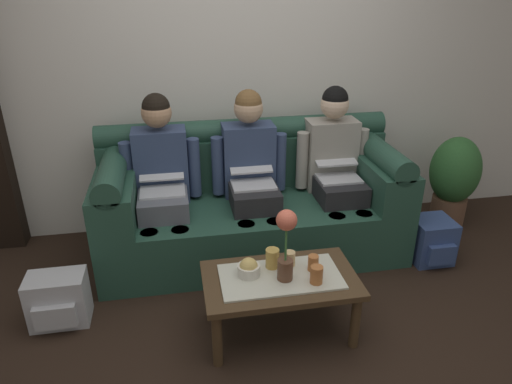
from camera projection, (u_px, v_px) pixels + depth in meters
ground_plane at (286, 352)px, 2.64m from camera, size 14.00×14.00×0.00m
back_wall_patterned at (239, 47)px, 3.55m from camera, size 6.00×0.12×2.90m
couch at (251, 204)px, 3.52m from camera, size 2.21×0.88×0.96m
person_left at (162, 175)px, 3.30m from camera, size 0.56×0.67×1.22m
person_middle at (251, 169)px, 3.40m from camera, size 0.56×0.67×1.22m
person_right at (335, 163)px, 3.51m from camera, size 0.56×0.67×1.22m
coffee_table at (280, 285)px, 2.67m from camera, size 0.88×0.51×0.39m
flower_vase at (286, 240)px, 2.51m from camera, size 0.11×0.11×0.43m
snack_bowl at (249, 268)px, 2.63m from camera, size 0.13×0.13×0.11m
cup_near_left at (313, 263)px, 2.67m from camera, size 0.06×0.06×0.09m
cup_near_right at (272, 258)px, 2.70m from camera, size 0.08×0.08×0.12m
cup_far_center at (316, 275)px, 2.56m from camera, size 0.07×0.07×0.10m
cup_far_left at (290, 258)px, 2.72m from camera, size 0.06×0.06×0.09m
backpack_left at (58, 300)px, 2.80m from camera, size 0.34×0.26×0.32m
backpack_right at (431, 241)px, 3.44m from camera, size 0.29×0.32×0.33m
potted_plant at (454, 178)px, 3.83m from camera, size 0.40×0.40×0.78m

